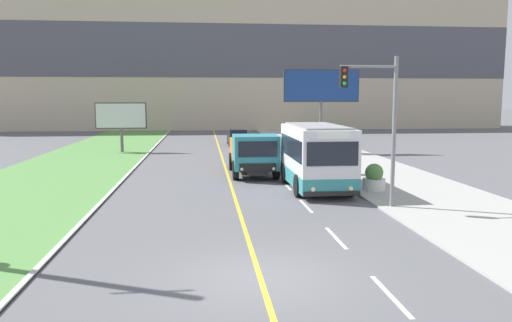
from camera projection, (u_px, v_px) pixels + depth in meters
The scene contains 12 objects.
ground_plane at pixel (260, 278), 12.15m from camera, with size 300.00×300.00×0.00m, color #56565B.
lane_marking_centre at pixel (263, 243), 15.05m from camera, with size 2.88×140.00×0.01m.
apartment_block_background at pixel (212, 57), 68.14m from camera, with size 80.00×8.04×19.63m.
city_bus at pixel (316, 157), 23.50m from camera, with size 2.62×6.01×3.07m.
dump_truck at pixel (254, 155), 27.56m from camera, with size 2.47×6.30×2.35m.
car_distant at pixel (238, 137), 45.65m from camera, with size 1.80×4.30×1.45m.
traffic_light_mast at pixel (379, 113), 19.21m from camera, with size 2.28×0.32×5.92m.
billboard_large at pixel (321, 88), 38.70m from camera, with size 5.96×0.24×6.49m.
billboard_small at pixel (121, 117), 39.33m from camera, with size 3.97×0.24×3.94m.
planter_round_near at pixel (374, 178), 23.10m from camera, with size 1.05×1.05×1.24m.
planter_round_second at pixel (346, 164), 27.83m from camera, with size 1.00×1.00×1.24m.
planter_round_third at pixel (328, 155), 32.57m from camera, with size 0.95×0.95×1.15m.
Camera 1 is at (-1.33, -11.61, 4.38)m, focal length 35.00 mm.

